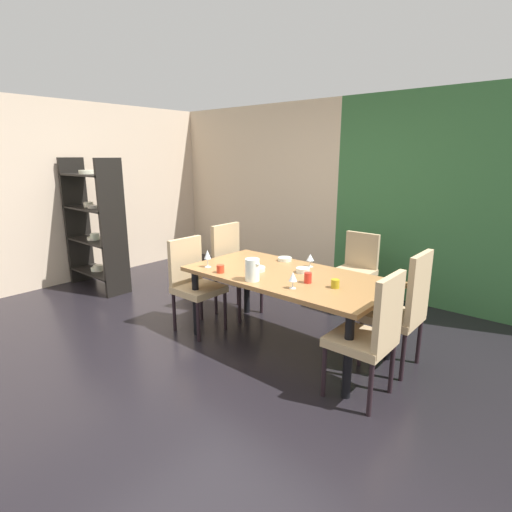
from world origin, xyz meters
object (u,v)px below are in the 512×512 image
at_px(cup_north, 220,269).
at_px(wine_glass_east, 293,277).
at_px(display_shelf, 94,225).
at_px(chair_head_far, 356,266).
at_px(wine_glass_right, 207,255).
at_px(chair_right_near, 372,332).
at_px(wine_glass_south, 310,258).
at_px(serving_bowl_near_window, 285,259).
at_px(serving_bowl_left, 303,270).
at_px(chair_right_far, 403,307).
at_px(serving_bowl_near_shelf, 256,269).
at_px(chair_left_near, 194,280).
at_px(dining_table, 287,282).
at_px(pitcher_west, 252,270).
at_px(cup_front, 335,284).
at_px(chair_left_far, 233,266).
at_px(cup_corner, 308,278).

bearing_deg(cup_north, wine_glass_east, 5.02).
bearing_deg(wine_glass_east, display_shelf, 179.32).
xyz_separation_m(chair_head_far, wine_glass_right, (-0.78, -1.68, 0.34)).
distance_m(chair_right_near, wine_glass_south, 1.20).
bearing_deg(serving_bowl_near_window, cup_north, -105.03).
bearing_deg(wine_glass_south, wine_glass_east, -68.71).
xyz_separation_m(wine_glass_south, serving_bowl_near_window, (-0.33, 0.03, -0.08)).
bearing_deg(serving_bowl_left, chair_right_far, 10.34).
bearing_deg(cup_north, wine_glass_south, 53.69).
bearing_deg(chair_right_near, serving_bowl_near_shelf, 81.37).
bearing_deg(cup_north, chair_right_near, 2.80).
relative_size(chair_left_near, cup_north, 13.08).
height_order(chair_right_far, cup_north, chair_right_far).
height_order(dining_table, wine_glass_east, wine_glass_east).
bearing_deg(pitcher_west, chair_left_near, 176.02).
distance_m(wine_glass_east, cup_north, 0.80).
height_order(serving_bowl_left, cup_front, cup_front).
distance_m(wine_glass_east, wine_glass_south, 0.71).
distance_m(chair_left_near, cup_front, 1.58).
height_order(chair_left_far, cup_corner, chair_left_far).
xyz_separation_m(chair_right_near, pitcher_west, (-1.12, -0.06, 0.28)).
distance_m(wine_glass_right, pitcher_west, 0.63).
xyz_separation_m(chair_right_near, serving_bowl_near_window, (-1.31, 0.68, 0.20)).
distance_m(cup_north, cup_front, 1.10).
relative_size(chair_right_near, serving_bowl_left, 7.70).
distance_m(chair_left_far, pitcher_west, 1.14).
bearing_deg(wine_glass_east, serving_bowl_near_shelf, 160.82).
xyz_separation_m(chair_right_near, display_shelf, (-4.07, 0.04, 0.34)).
height_order(chair_left_far, wine_glass_south, chair_left_far).
bearing_deg(serving_bowl_left, chair_left_far, 171.24).
height_order(chair_right_far, cup_corner, chair_right_far).
relative_size(wine_glass_right, wine_glass_south, 1.33).
bearing_deg(cup_north, chair_head_far, 72.59).
bearing_deg(serving_bowl_near_window, cup_front, -27.23).
bearing_deg(cup_north, wine_glass_right, 166.86).
distance_m(wine_glass_east, cup_front, 0.37).
bearing_deg(serving_bowl_left, cup_corner, -48.29).
height_order(wine_glass_south, cup_north, wine_glass_south).
height_order(dining_table, serving_bowl_near_window, serving_bowl_near_window).
bearing_deg(dining_table, serving_bowl_near_window, 129.29).
xyz_separation_m(dining_table, display_shelf, (-3.07, -0.27, 0.23)).
height_order(chair_right_far, serving_bowl_near_shelf, chair_right_far).
relative_size(serving_bowl_left, cup_front, 1.78).
xyz_separation_m(wine_glass_south, pitcher_west, (-0.14, -0.72, 0.01)).
bearing_deg(cup_front, chair_left_near, -171.12).
xyz_separation_m(wine_glass_east, cup_front, (0.26, 0.25, -0.06)).
relative_size(serving_bowl_near_window, serving_bowl_near_shelf, 0.82).
bearing_deg(chair_right_near, serving_bowl_left, 64.22).
xyz_separation_m(chair_left_near, wine_glass_right, (0.25, -0.02, 0.32)).
height_order(dining_table, wine_glass_right, wine_glass_right).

